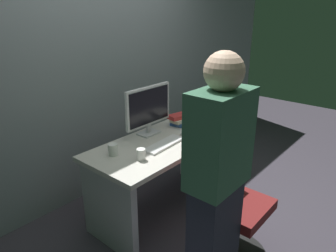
# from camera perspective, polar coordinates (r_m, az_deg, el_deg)

# --- Properties ---
(ground_plane) EXTENTS (9.00, 9.00, 0.00)m
(ground_plane) POSITION_cam_1_polar(r_m,az_deg,el_deg) (3.18, -0.71, -14.70)
(ground_plane) COLOR #3D3842
(wall_back) EXTENTS (6.40, 0.10, 3.00)m
(wall_back) POSITION_cam_1_polar(r_m,az_deg,el_deg) (3.23, -12.58, 14.18)
(wall_back) COLOR gray
(wall_back) RESTS_ON ground
(desk) EXTENTS (1.45, 0.68, 0.72)m
(desk) POSITION_cam_1_polar(r_m,az_deg,el_deg) (2.92, -0.75, -6.62)
(desk) COLOR beige
(desk) RESTS_ON ground
(office_chair) EXTENTS (0.52, 0.52, 0.94)m
(office_chair) POSITION_cam_1_polar(r_m,az_deg,el_deg) (2.50, 11.19, -14.14)
(office_chair) COLOR black
(office_chair) RESTS_ON ground
(person_at_desk) EXTENTS (0.40, 0.24, 1.64)m
(person_at_desk) POSITION_cam_1_polar(r_m,az_deg,el_deg) (1.94, 8.85, -10.61)
(person_at_desk) COLOR #262838
(person_at_desk) RESTS_ON ground
(monitor) EXTENTS (0.54, 0.14, 0.46)m
(monitor) POSITION_cam_1_polar(r_m,az_deg,el_deg) (2.88, -3.56, 3.29)
(monitor) COLOR silver
(monitor) RESTS_ON desk
(keyboard) EXTENTS (0.44, 0.15, 0.02)m
(keyboard) POSITION_cam_1_polar(r_m,az_deg,el_deg) (2.72, -0.68, -3.33)
(keyboard) COLOR white
(keyboard) RESTS_ON desk
(mouse) EXTENTS (0.06, 0.10, 0.03)m
(mouse) POSITION_cam_1_polar(r_m,az_deg,el_deg) (2.90, 2.98, -1.57)
(mouse) COLOR white
(mouse) RESTS_ON desk
(cup_near_keyboard) EXTENTS (0.07, 0.07, 0.09)m
(cup_near_keyboard) POSITION_cam_1_polar(r_m,az_deg,el_deg) (2.46, -4.91, -5.16)
(cup_near_keyboard) COLOR white
(cup_near_keyboard) RESTS_ON desk
(cup_by_monitor) EXTENTS (0.08, 0.08, 0.09)m
(cup_by_monitor) POSITION_cam_1_polar(r_m,az_deg,el_deg) (2.57, -9.96, -4.22)
(cup_by_monitor) COLOR white
(cup_by_monitor) RESTS_ON desk
(book_stack) EXTENTS (0.22, 0.18, 0.11)m
(book_stack) POSITION_cam_1_polar(r_m,az_deg,el_deg) (3.17, 2.11, 1.12)
(book_stack) COLOR #3359A5
(book_stack) RESTS_ON desk
(cell_phone) EXTENTS (0.12, 0.16, 0.01)m
(cell_phone) POSITION_cam_1_polar(r_m,az_deg,el_deg) (3.05, 7.46, -0.84)
(cell_phone) COLOR black
(cell_phone) RESTS_ON desk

